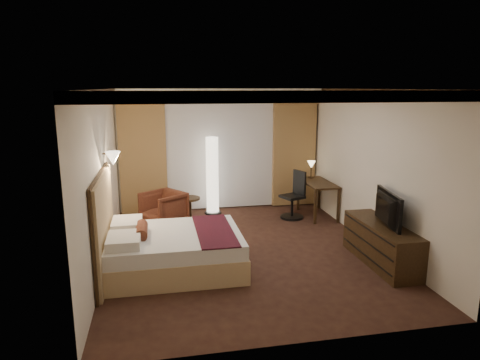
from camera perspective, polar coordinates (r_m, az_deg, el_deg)
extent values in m
cube|color=#321913|center=(7.39, 0.61, -9.41)|extent=(4.50, 5.50, 0.01)
cube|color=white|center=(6.86, 0.66, 12.03)|extent=(4.50, 5.50, 0.01)
cube|color=beige|center=(9.67, -2.69, 4.07)|extent=(4.50, 0.02, 2.70)
cube|color=beige|center=(6.91, -17.95, 0.16)|extent=(0.02, 5.50, 2.70)
cube|color=beige|center=(7.77, 17.11, 1.51)|extent=(0.02, 5.50, 2.70)
cube|color=white|center=(9.33, -2.54, 11.48)|extent=(4.50, 0.50, 0.20)
cube|color=silver|center=(9.61, -2.61, 3.42)|extent=(2.48, 0.04, 2.45)
cube|color=#A5824B|center=(9.45, -12.82, 2.97)|extent=(1.00, 0.14, 2.45)
cube|color=#A5824B|center=(9.94, 7.19, 3.63)|extent=(1.00, 0.14, 2.45)
imported|color=#522218|center=(8.74, -10.18, -3.53)|extent=(0.98, 0.99, 0.75)
imported|color=black|center=(6.94, 18.42, -3.39)|extent=(0.73, 1.07, 0.13)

